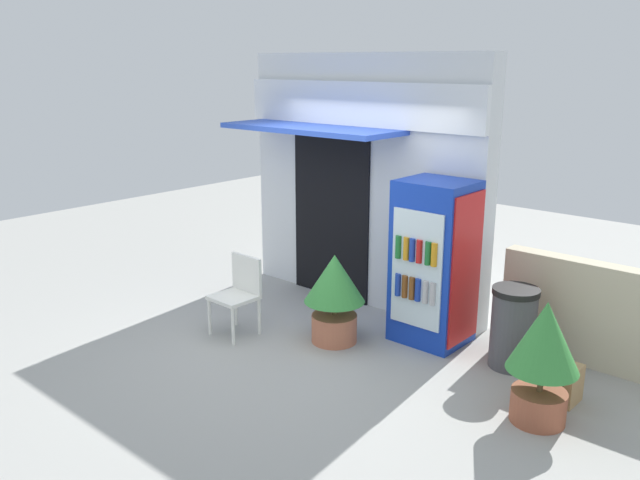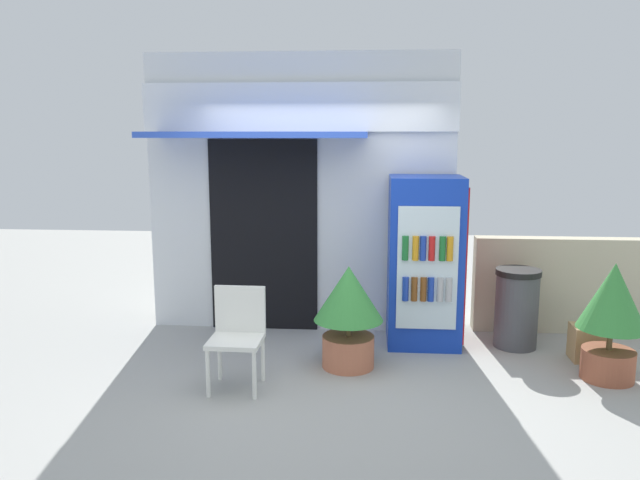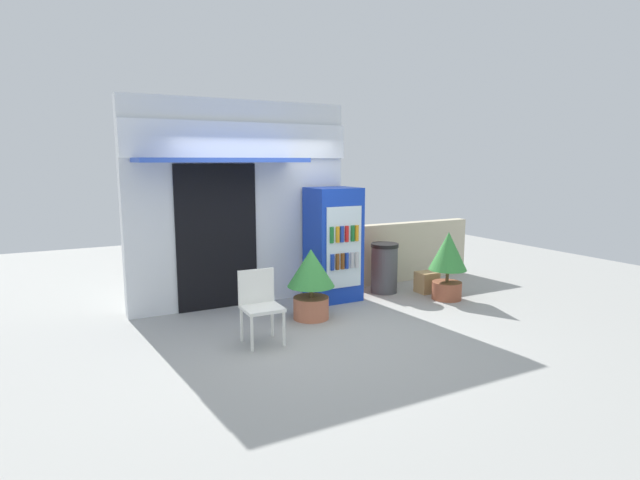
% 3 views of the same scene
% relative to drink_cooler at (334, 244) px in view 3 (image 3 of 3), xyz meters
% --- Properties ---
extents(ground, '(16.00, 16.00, 0.00)m').
position_rel_drink_cooler_xyz_m(ground, '(-1.11, -1.03, -0.88)').
color(ground, '#A3A39E').
extents(storefront_building, '(3.36, 1.08, 3.04)m').
position_rel_drink_cooler_xyz_m(storefront_building, '(-1.37, 0.48, 0.69)').
color(storefront_building, silver).
rests_on(storefront_building, ground).
extents(drink_cooler, '(0.76, 0.72, 1.76)m').
position_rel_drink_cooler_xyz_m(drink_cooler, '(0.00, 0.00, 0.00)').
color(drink_cooler, '#1438B2').
rests_on(drink_cooler, ground).
extents(plastic_chair, '(0.46, 0.44, 0.87)m').
position_rel_drink_cooler_xyz_m(plastic_chair, '(-1.71, -1.23, -0.37)').
color(plastic_chair, white).
rests_on(plastic_chair, ground).
extents(potted_plant_near_shop, '(0.65, 0.65, 0.98)m').
position_rel_drink_cooler_xyz_m(potted_plant_near_shop, '(-0.77, -0.73, -0.30)').
color(potted_plant_near_shop, '#BC6B4C').
rests_on(potted_plant_near_shop, ground).
extents(potted_plant_curbside, '(0.59, 0.59, 1.07)m').
position_rel_drink_cooler_xyz_m(potted_plant_curbside, '(1.57, -0.85, -0.25)').
color(potted_plant_curbside, '#995138').
rests_on(potted_plant_curbside, ground).
extents(trash_bin, '(0.46, 0.46, 0.82)m').
position_rel_drink_cooler_xyz_m(trash_bin, '(0.94, -0.03, -0.47)').
color(trash_bin, '#47474C').
rests_on(trash_bin, ground).
extents(stone_boundary_wall, '(2.55, 0.21, 1.06)m').
position_rel_drink_cooler_xyz_m(stone_boundary_wall, '(1.86, 0.53, -0.35)').
color(stone_boundary_wall, beige).
rests_on(stone_boundary_wall, ground).
extents(cardboard_box, '(0.34, 0.30, 0.34)m').
position_rel_drink_cooler_xyz_m(cardboard_box, '(1.57, -0.37, -0.71)').
color(cardboard_box, tan).
rests_on(cardboard_box, ground).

